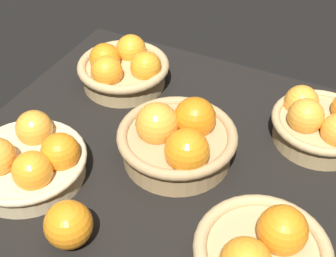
{
  "coord_description": "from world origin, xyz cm",
  "views": [
    {
      "loc": [
        -28.5,
        63.13,
        69.73
      ],
      "look_at": [
        3.37,
        -1.88,
        7.0
      ],
      "focal_mm": 51.2,
      "sensor_mm": 36.0,
      "label": 1
    }
  ],
  "objects_px": {
    "basket_near_right": "(123,68)",
    "basket_far_left": "(262,255)",
    "basket_far_right": "(29,160)",
    "loose_orange_front_gap": "(68,225)",
    "basket_near_left": "(322,123)",
    "basket_center": "(176,139)"
  },
  "relations": [
    {
      "from": "basket_near_right",
      "to": "basket_far_right",
      "type": "bearing_deg",
      "value": 88.71
    },
    {
      "from": "basket_near_right",
      "to": "loose_orange_front_gap",
      "type": "distance_m",
      "value": 0.45
    },
    {
      "from": "basket_center",
      "to": "basket_far_right",
      "type": "bearing_deg",
      "value": 36.09
    },
    {
      "from": "basket_far_right",
      "to": "basket_far_left",
      "type": "xyz_separation_m",
      "value": [
        -0.45,
        0.01,
        0.01
      ]
    },
    {
      "from": "basket_far_left",
      "to": "loose_orange_front_gap",
      "type": "bearing_deg",
      "value": 14.4
    },
    {
      "from": "basket_near_left",
      "to": "basket_far_left",
      "type": "bearing_deg",
      "value": 88.05
    },
    {
      "from": "basket_far_left",
      "to": "loose_orange_front_gap",
      "type": "height_order",
      "value": "basket_far_left"
    },
    {
      "from": "basket_far_right",
      "to": "basket_near_left",
      "type": "xyz_separation_m",
      "value": [
        -0.47,
        -0.34,
        0.01
      ]
    },
    {
      "from": "basket_far_right",
      "to": "basket_near_right",
      "type": "height_order",
      "value": "basket_near_right"
    },
    {
      "from": "basket_far_right",
      "to": "loose_orange_front_gap",
      "type": "xyz_separation_m",
      "value": [
        -0.15,
        0.09,
        0.0
      ]
    },
    {
      "from": "basket_far_right",
      "to": "loose_orange_front_gap",
      "type": "height_order",
      "value": "basket_far_right"
    },
    {
      "from": "basket_far_right",
      "to": "basket_near_left",
      "type": "distance_m",
      "value": 0.58
    },
    {
      "from": "basket_center",
      "to": "basket_near_left",
      "type": "bearing_deg",
      "value": -143.46
    },
    {
      "from": "basket_far_right",
      "to": "basket_center",
      "type": "height_order",
      "value": "basket_center"
    },
    {
      "from": "basket_far_right",
      "to": "basket_center",
      "type": "bearing_deg",
      "value": -143.91
    },
    {
      "from": "basket_far_left",
      "to": "basket_near_right",
      "type": "bearing_deg",
      "value": -38.17
    },
    {
      "from": "basket_near_right",
      "to": "basket_near_left",
      "type": "bearing_deg",
      "value": -179.32
    },
    {
      "from": "basket_near_right",
      "to": "basket_far_left",
      "type": "distance_m",
      "value": 0.57
    },
    {
      "from": "basket_near_left",
      "to": "basket_far_left",
      "type": "relative_size",
      "value": 0.96
    },
    {
      "from": "basket_far_left",
      "to": "basket_center",
      "type": "xyz_separation_m",
      "value": [
        0.23,
        -0.18,
        0.0
      ]
    },
    {
      "from": "basket_near_right",
      "to": "basket_center",
      "type": "distance_m",
      "value": 0.28
    },
    {
      "from": "basket_near_left",
      "to": "basket_near_right",
      "type": "xyz_separation_m",
      "value": [
        0.46,
        0.01,
        -0.0
      ]
    }
  ]
}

